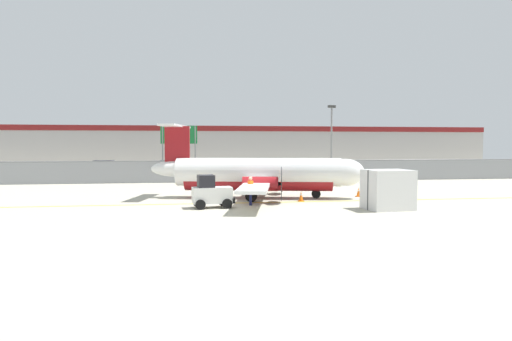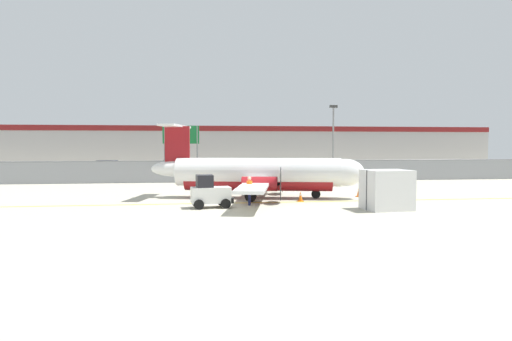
{
  "view_description": "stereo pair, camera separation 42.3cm",
  "coord_description": "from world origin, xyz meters",
  "px_view_note": "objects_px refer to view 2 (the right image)",
  "views": [
    {
      "loc": [
        -3.19,
        -25.77,
        3.57
      ],
      "look_at": [
        1.44,
        5.48,
        1.8
      ],
      "focal_mm": 32.0,
      "sensor_mm": 36.0,
      "label": 1
    },
    {
      "loc": [
        -2.77,
        -25.83,
        3.57
      ],
      "look_at": [
        1.44,
        5.48,
        1.8
      ],
      "focal_mm": 32.0,
      "sensor_mm": 36.0,
      "label": 2
    }
  ],
  "objects_px": {
    "parked_car_2": "(212,167)",
    "highway_sign": "(181,139)",
    "traffic_cone_near_left": "(201,194)",
    "apron_light_pole": "(333,137)",
    "commuter_airplane": "(262,174)",
    "ground_crew_worker": "(249,189)",
    "cargo_container": "(387,190)",
    "baggage_tug": "(210,193)",
    "traffic_cone_far_left": "(359,192)",
    "parked_car_4": "(320,165)",
    "parked_car_3": "(281,168)",
    "traffic_cone_near_right": "(301,196)",
    "parked_car_1": "(172,167)",
    "parked_car_0": "(106,167)"
  },
  "relations": [
    {
      "from": "parked_car_2",
      "to": "commuter_airplane",
      "type": "bearing_deg",
      "value": -89.59
    },
    {
      "from": "parked_car_1",
      "to": "parked_car_4",
      "type": "height_order",
      "value": "same"
    },
    {
      "from": "parked_car_0",
      "to": "highway_sign",
      "type": "height_order",
      "value": "highway_sign"
    },
    {
      "from": "baggage_tug",
      "to": "parked_car_2",
      "type": "height_order",
      "value": "baggage_tug"
    },
    {
      "from": "commuter_airplane",
      "to": "baggage_tug",
      "type": "bearing_deg",
      "value": -117.58
    },
    {
      "from": "cargo_container",
      "to": "traffic_cone_near_left",
      "type": "height_order",
      "value": "cargo_container"
    },
    {
      "from": "commuter_airplane",
      "to": "apron_light_pole",
      "type": "relative_size",
      "value": 2.2
    },
    {
      "from": "traffic_cone_far_left",
      "to": "parked_car_4",
      "type": "bearing_deg",
      "value": 79.71
    },
    {
      "from": "traffic_cone_near_left",
      "to": "parked_car_2",
      "type": "height_order",
      "value": "parked_car_2"
    },
    {
      "from": "commuter_airplane",
      "to": "ground_crew_worker",
      "type": "relative_size",
      "value": 9.4
    },
    {
      "from": "traffic_cone_near_left",
      "to": "highway_sign",
      "type": "distance_m",
      "value": 16.16
    },
    {
      "from": "commuter_airplane",
      "to": "parked_car_3",
      "type": "relative_size",
      "value": 3.79
    },
    {
      "from": "commuter_airplane",
      "to": "parked_car_4",
      "type": "height_order",
      "value": "commuter_airplane"
    },
    {
      "from": "commuter_airplane",
      "to": "ground_crew_worker",
      "type": "distance_m",
      "value": 3.82
    },
    {
      "from": "parked_car_3",
      "to": "traffic_cone_near_left",
      "type": "bearing_deg",
      "value": -113.68
    },
    {
      "from": "traffic_cone_near_right",
      "to": "parked_car_2",
      "type": "xyz_separation_m",
      "value": [
        -4.61,
        27.58,
        0.58
      ]
    },
    {
      "from": "traffic_cone_near_left",
      "to": "apron_light_pole",
      "type": "xyz_separation_m",
      "value": [
        12.45,
        10.87,
        3.99
      ]
    },
    {
      "from": "baggage_tug",
      "to": "traffic_cone_far_left",
      "type": "relative_size",
      "value": 3.82
    },
    {
      "from": "commuter_airplane",
      "to": "parked_car_1",
      "type": "bearing_deg",
      "value": 117.36
    },
    {
      "from": "baggage_tug",
      "to": "cargo_container",
      "type": "relative_size",
      "value": 0.95
    },
    {
      "from": "commuter_airplane",
      "to": "apron_light_pole",
      "type": "distance_m",
      "value": 14.09
    },
    {
      "from": "commuter_airplane",
      "to": "parked_car_1",
      "type": "xyz_separation_m",
      "value": [
        -7.3,
        27.05,
        -0.71
      ]
    },
    {
      "from": "ground_crew_worker",
      "to": "cargo_container",
      "type": "distance_m",
      "value": 7.83
    },
    {
      "from": "parked_car_2",
      "to": "parked_car_3",
      "type": "relative_size",
      "value": 1.03
    },
    {
      "from": "traffic_cone_near_left",
      "to": "apron_light_pole",
      "type": "height_order",
      "value": "apron_light_pole"
    },
    {
      "from": "parked_car_2",
      "to": "highway_sign",
      "type": "bearing_deg",
      "value": -114.27
    },
    {
      "from": "traffic_cone_near_right",
      "to": "parked_car_4",
      "type": "xyz_separation_m",
      "value": [
        9.73,
        30.36,
        0.58
      ]
    },
    {
      "from": "apron_light_pole",
      "to": "highway_sign",
      "type": "xyz_separation_m",
      "value": [
        -14.18,
        4.74,
        -0.16
      ]
    },
    {
      "from": "baggage_tug",
      "to": "parked_car_2",
      "type": "distance_m",
      "value": 29.8
    },
    {
      "from": "baggage_tug",
      "to": "cargo_container",
      "type": "xyz_separation_m",
      "value": [
        9.66,
        -2.04,
        0.24
      ]
    },
    {
      "from": "parked_car_3",
      "to": "apron_light_pole",
      "type": "height_order",
      "value": "apron_light_pole"
    },
    {
      "from": "baggage_tug",
      "to": "parked_car_1",
      "type": "bearing_deg",
      "value": 90.02
    },
    {
      "from": "ground_crew_worker",
      "to": "apron_light_pole",
      "type": "distance_m",
      "value": 17.78
    },
    {
      "from": "traffic_cone_near_right",
      "to": "parked_car_1",
      "type": "xyz_separation_m",
      "value": [
        -9.47,
        29.2,
        0.58
      ]
    },
    {
      "from": "traffic_cone_near_left",
      "to": "parked_car_2",
      "type": "relative_size",
      "value": 0.15
    },
    {
      "from": "parked_car_2",
      "to": "highway_sign",
      "type": "height_order",
      "value": "highway_sign"
    },
    {
      "from": "ground_crew_worker",
      "to": "highway_sign",
      "type": "relative_size",
      "value": 0.31
    },
    {
      "from": "commuter_airplane",
      "to": "parked_car_2",
      "type": "distance_m",
      "value": 25.56
    },
    {
      "from": "traffic_cone_far_left",
      "to": "parked_car_0",
      "type": "distance_m",
      "value": 35.55
    },
    {
      "from": "ground_crew_worker",
      "to": "traffic_cone_near_left",
      "type": "relative_size",
      "value": 2.66
    },
    {
      "from": "traffic_cone_far_left",
      "to": "parked_car_1",
      "type": "height_order",
      "value": "parked_car_1"
    },
    {
      "from": "traffic_cone_far_left",
      "to": "parked_car_4",
      "type": "relative_size",
      "value": 0.15
    },
    {
      "from": "cargo_container",
      "to": "traffic_cone_far_left",
      "type": "bearing_deg",
      "value": 78.4
    },
    {
      "from": "commuter_airplane",
      "to": "baggage_tug",
      "type": "distance_m",
      "value": 5.71
    },
    {
      "from": "traffic_cone_far_left",
      "to": "apron_light_pole",
      "type": "xyz_separation_m",
      "value": [
        1.63,
        11.21,
        3.99
      ]
    },
    {
      "from": "commuter_airplane",
      "to": "apron_light_pole",
      "type": "height_order",
      "value": "apron_light_pole"
    },
    {
      "from": "commuter_airplane",
      "to": "baggage_tug",
      "type": "height_order",
      "value": "commuter_airplane"
    },
    {
      "from": "cargo_container",
      "to": "traffic_cone_near_right",
      "type": "xyz_separation_m",
      "value": [
        -3.86,
        4.24,
        -0.79
      ]
    },
    {
      "from": "parked_car_1",
      "to": "apron_light_pole",
      "type": "bearing_deg",
      "value": 140.72
    },
    {
      "from": "traffic_cone_far_left",
      "to": "commuter_airplane",
      "type": "bearing_deg",
      "value": 178.31
    }
  ]
}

